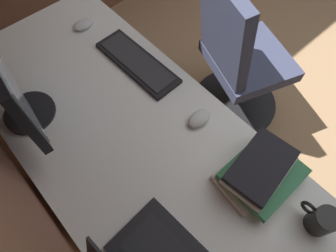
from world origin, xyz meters
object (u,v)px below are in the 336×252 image
mouse_main (199,118)px  mouse_spare (83,24)px  monitor_primary (1,74)px  coffee_mug (321,220)px  office_chair (237,64)px  drawer_pedestal (134,173)px  book_stack_far (260,172)px  keyboard_main (137,62)px

mouse_main → mouse_spare: 0.74m
monitor_primary → coffee_mug: monitor_primary is taller
mouse_main → office_chair: office_chair is taller
drawer_pedestal → office_chair: bearing=-84.5°
book_stack_far → coffee_mug: book_stack_far is taller
keyboard_main → mouse_spare: (0.35, 0.04, 0.01)m
coffee_mug → office_chair: office_chair is taller
monitor_primary → office_chair: (-0.25, -1.03, -0.51)m
drawer_pedestal → monitor_primary: (0.33, 0.21, 0.62)m
mouse_main → office_chair: size_ratio=0.11×
mouse_main → mouse_spare: size_ratio=1.00×
mouse_spare → office_chair: 0.84m
monitor_primary → mouse_main: 0.70m
keyboard_main → book_stack_far: (-0.69, 0.01, 0.04)m
keyboard_main → book_stack_far: bearing=178.8°
office_chair → keyboard_main: bearing=72.8°
mouse_main → coffee_mug: 0.53m
drawer_pedestal → mouse_main: 0.50m
monitor_primary → mouse_spare: bearing=-58.1°
coffee_mug → keyboard_main: bearing=0.3°
drawer_pedestal → office_chair: office_chair is taller
drawer_pedestal → book_stack_far: (-0.44, -0.25, 0.43)m
mouse_spare → office_chair: bearing=-131.3°
mouse_spare → coffee_mug: coffee_mug is taller
monitor_primary → coffee_mug: size_ratio=4.60×
drawer_pedestal → coffee_mug: coffee_mug is taller
drawer_pedestal → keyboard_main: 0.54m
drawer_pedestal → office_chair: (0.08, -0.82, 0.11)m
drawer_pedestal → book_stack_far: bearing=-149.7°
drawer_pedestal → keyboard_main: (0.25, -0.27, 0.39)m
coffee_mug → mouse_main: bearing=0.7°
mouse_spare → book_stack_far: book_stack_far is taller
mouse_spare → office_chair: size_ratio=0.11×
keyboard_main → office_chair: 0.64m
mouse_spare → mouse_main: bearing=-176.7°
drawer_pedestal → mouse_spare: size_ratio=6.68×
drawer_pedestal → monitor_primary: monitor_primary is taller
keyboard_main → coffee_mug: coffee_mug is taller
mouse_main → keyboard_main: bearing=-0.3°
coffee_mug → mouse_spare: bearing=2.2°
keyboard_main → mouse_spare: 0.36m
monitor_primary → mouse_main: bearing=-134.8°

